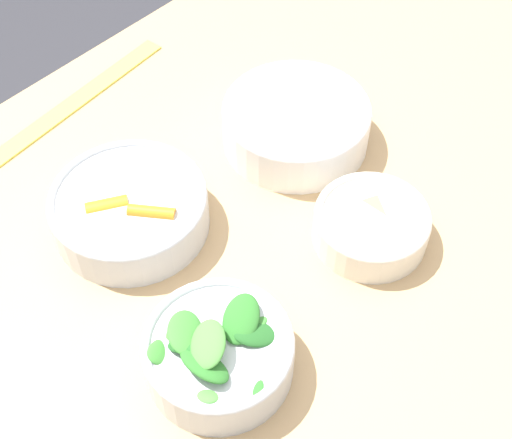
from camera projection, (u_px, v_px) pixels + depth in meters
name	position (u px, v px, depth m)	size (l,w,h in m)	color
dining_table	(313.00, 267.00, 0.96)	(1.27, 0.93, 0.75)	tan
bowl_carrots	(130.00, 209.00, 0.84)	(0.19, 0.19, 0.06)	silver
bowl_greens	(218.00, 352.00, 0.72)	(0.15, 0.15, 0.08)	silver
bowl_beans_hotdog	(296.00, 125.00, 0.94)	(0.19, 0.19, 0.06)	white
bowl_cookies	(371.00, 225.00, 0.84)	(0.14, 0.14, 0.05)	silver
ruler	(78.00, 100.00, 1.01)	(0.32, 0.05, 0.00)	#EADB4C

